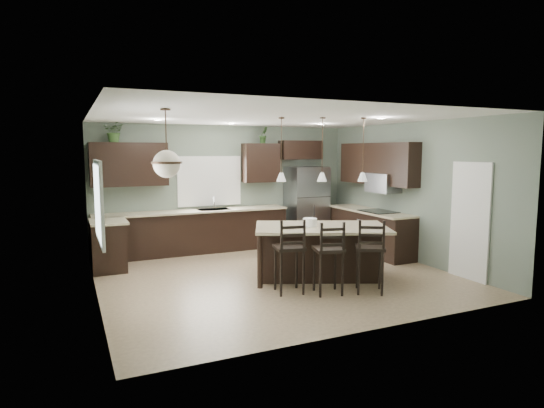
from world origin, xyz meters
The scene contains 32 objects.
ground centered at (0.00, 0.00, 0.00)m, with size 6.00×6.00×0.00m, color #9E8466.
pantry_door centered at (2.98, -1.55, 1.02)m, with size 0.04×0.82×2.04m, color white.
window_back centered at (-0.40, 2.73, 1.55)m, with size 1.35×0.02×1.00m, color white.
window_left centered at (-2.98, -0.80, 1.55)m, with size 0.02×1.10×1.00m, color white.
left_return_cabs centered at (-2.70, 1.70, 0.45)m, with size 0.60×0.90×0.90m, color black.
left_return_countertop centered at (-2.68, 1.70, 0.92)m, with size 0.66×0.96×0.04m, color beige.
back_lower_cabs centered at (-0.85, 2.45, 0.45)m, with size 4.20×0.60×0.90m, color black.
back_countertop centered at (-0.85, 2.43, 0.92)m, with size 4.20×0.66×0.04m, color beige.
sink_inset centered at (-0.40, 2.43, 0.94)m, with size 0.70×0.45×0.01m, color gray.
faucet centered at (-0.40, 2.40, 1.08)m, with size 0.02×0.02×0.28m, color silver.
back_upper_left centered at (-2.15, 2.58, 1.95)m, with size 1.55×0.34×0.90m, color black.
back_upper_right centered at (0.80, 2.58, 1.95)m, with size 0.85×0.34×0.90m, color black.
fridge_header centered at (1.85, 2.58, 2.25)m, with size 1.05×0.34×0.45m, color black.
right_lower_cabs centered at (2.70, 0.87, 0.45)m, with size 0.60×2.35×0.90m, color black.
right_countertop centered at (2.68, 0.87, 0.92)m, with size 0.66×2.35×0.04m, color beige.
cooktop centered at (2.68, 0.60, 0.94)m, with size 0.58×0.75×0.02m, color black.
wall_oven_front centered at (2.40, 0.60, 0.45)m, with size 0.01×0.72×0.60m, color gray.
right_upper_cabs centered at (2.83, 0.87, 1.95)m, with size 0.34×2.35×0.90m, color black.
microwave centered at (2.78, 0.60, 1.55)m, with size 0.40×0.75×0.40m, color gray.
refrigerator centered at (1.91, 2.38, 0.93)m, with size 0.90×0.74×1.85m, color #9C9CA4.
kitchen_island centered at (0.66, -0.45, 0.46)m, with size 2.27×1.29×0.92m, color black.
serving_dish centered at (0.47, -0.37, 0.99)m, with size 0.24×0.24×0.14m, color white.
bar_stool_left centered at (-0.22, -0.96, 0.59)m, with size 0.44×0.44×1.19m, color black.
bar_stool_center centered at (0.31, -1.26, 0.58)m, with size 0.43×0.43×1.16m, color black.
bar_stool_right centered at (0.94, -1.48, 0.59)m, with size 0.44×0.44×1.18m, color black.
pendant_left centered at (0.02, -0.17, 2.25)m, with size 0.17×0.17×1.10m, color white, non-canonical shape.
pendant_center centered at (0.66, -0.45, 2.25)m, with size 0.17×0.17×1.10m, color white, non-canonical shape.
pendant_right centered at (1.30, -0.73, 2.25)m, with size 0.17×0.17×1.10m, color silver, non-canonical shape.
chandelier centered at (-2.09, -0.97, 2.33)m, with size 0.42×0.42×0.94m, color beige, non-canonical shape.
plant_back_left centered at (-2.42, 2.55, 2.62)m, with size 0.40×0.35×0.45m, color #345726.
plant_back_right centered at (0.86, 2.55, 2.60)m, with size 0.21×0.17×0.39m, color #2B4D21.
room_shell centered at (0.00, 0.00, 1.70)m, with size 6.00×6.00×6.00m.
Camera 1 is at (-3.35, -7.20, 2.23)m, focal length 30.00 mm.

